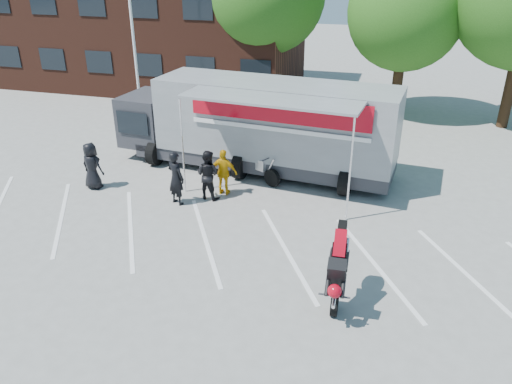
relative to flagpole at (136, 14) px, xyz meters
The scene contains 12 objects.
ground 12.83m from the flagpole, 58.02° to the right, with size 100.00×100.00×0.00m, color gray.
parking_bay_lines 12.06m from the flagpole, 55.25° to the right, with size 18.00×5.00×0.01m, color white.
office_building 8.97m from the flagpole, 115.15° to the left, with size 18.00×8.00×7.00m, color #482217.
flagpole is the anchor object (origin of this frame).
tree_mid 12.31m from the flagpole, 23.97° to the left, with size 5.44×5.44×7.68m.
transporter_truck 9.14m from the flagpole, 28.61° to the right, with size 10.58×5.10×3.37m, color gray, non-canonical shape.
parked_motorcycle 9.64m from the flagpole, 34.54° to the right, with size 0.73×2.18×1.14m, color silver, non-canonical shape.
stunt_bike_rider 15.69m from the flagpole, 45.34° to the right, with size 0.87×1.86×2.18m, color black, non-canonical shape.
spectator_leather_a 8.15m from the flagpole, 77.84° to the right, with size 0.81×0.53×1.66m, color black.
spectator_leather_b 9.52m from the flagpole, 56.30° to the right, with size 0.66×0.43×1.81m, color black.
spectator_leather_c 9.53m from the flagpole, 49.16° to the right, with size 0.82×0.64×1.68m, color black.
spectator_hivis 9.51m from the flagpole, 45.16° to the right, with size 0.93×0.39×1.60m, color #DDA20B.
Camera 1 is at (5.01, -10.51, 7.44)m, focal length 35.00 mm.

